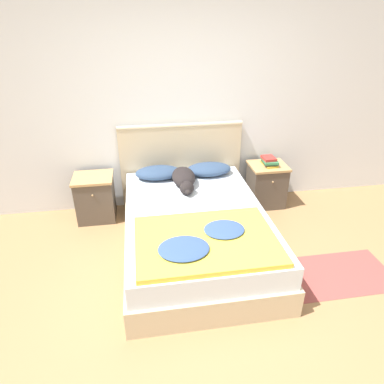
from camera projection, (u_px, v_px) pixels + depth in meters
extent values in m
plane|color=#997047|center=(224.00, 326.00, 2.75)|extent=(16.00, 16.00, 0.00)
cube|color=silver|center=(185.00, 104.00, 4.01)|extent=(9.00, 0.06, 2.55)
cube|color=#C6B28E|center=(195.00, 240.00, 3.56)|extent=(1.42, 2.05, 0.27)
cube|color=silver|center=(195.00, 220.00, 3.45)|extent=(1.36, 1.99, 0.22)
cube|color=#C6B28E|center=(181.00, 166.00, 4.30)|extent=(1.50, 0.04, 1.04)
cylinder|color=#C6B28E|center=(181.00, 126.00, 4.05)|extent=(1.50, 0.06, 0.06)
cube|color=#4C4238|center=(96.00, 199.00, 4.08)|extent=(0.43, 0.37, 0.53)
cube|color=tan|center=(93.00, 178.00, 3.95)|extent=(0.46, 0.40, 0.03)
sphere|color=tan|center=(92.00, 195.00, 3.84)|extent=(0.02, 0.02, 0.02)
cube|color=#4C4238|center=(266.00, 186.00, 4.38)|extent=(0.43, 0.37, 0.53)
cube|color=tan|center=(268.00, 166.00, 4.25)|extent=(0.46, 0.40, 0.03)
sphere|color=tan|center=(273.00, 182.00, 4.14)|extent=(0.02, 0.02, 0.02)
ellipsoid|color=navy|center=(158.00, 173.00, 4.03)|extent=(0.54, 0.33, 0.14)
ellipsoid|color=navy|center=(209.00, 169.00, 4.12)|extent=(0.54, 0.33, 0.14)
cube|color=yellow|center=(206.00, 240.00, 2.91)|extent=(1.20, 0.87, 0.05)
ellipsoid|color=#334C7F|center=(184.00, 248.00, 2.75)|extent=(0.42, 0.35, 0.04)
ellipsoid|color=#334C7F|center=(224.00, 229.00, 2.99)|extent=(0.36, 0.30, 0.04)
ellipsoid|color=black|center=(184.00, 177.00, 3.88)|extent=(0.26, 0.43, 0.17)
sphere|color=black|center=(187.00, 188.00, 3.67)|extent=(0.16, 0.16, 0.16)
ellipsoid|color=black|center=(188.00, 192.00, 3.61)|extent=(0.07, 0.09, 0.06)
cone|color=black|center=(183.00, 183.00, 3.64)|extent=(0.05, 0.05, 0.05)
cone|color=black|center=(191.00, 182.00, 3.66)|extent=(0.05, 0.05, 0.05)
ellipsoid|color=black|center=(185.00, 174.00, 4.06)|extent=(0.14, 0.20, 0.06)
cube|color=gold|center=(269.00, 164.00, 4.23)|extent=(0.16, 0.24, 0.02)
cube|color=#232328|center=(269.00, 163.00, 4.22)|extent=(0.16, 0.20, 0.02)
cube|color=#337547|center=(270.00, 161.00, 4.21)|extent=(0.19, 0.24, 0.03)
cube|color=#AD2D28|center=(269.00, 158.00, 4.20)|extent=(0.15, 0.18, 0.03)
cube|color=#93423D|center=(339.00, 274.00, 3.29)|extent=(1.02, 0.61, 0.00)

